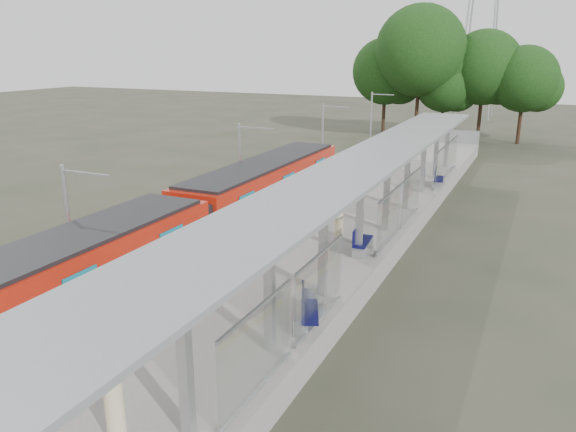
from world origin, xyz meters
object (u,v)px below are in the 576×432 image
Objects in this scene: bench_far at (437,177)px; info_pillar_far at (339,221)px; info_pillar_near at (114,406)px; bench_near at (307,308)px; litter_bin at (309,299)px; bench_mid at (361,239)px; train at (185,230)px.

bench_far is 11.68m from info_pillar_far.
info_pillar_near reaches higher than bench_far.
info_pillar_far is at bearing 79.85° from bench_near.
bench_mid is at bearing 91.49° from litter_bin.
info_pillar_far is (-0.28, 14.93, -0.08)m from info_pillar_near.
bench_mid is at bearing -48.78° from info_pillar_far.
bench_mid is 5.88m from litter_bin.
bench_mid reaches higher than bench_far.
train is 7.11m from litter_bin.
bench_far is at bearing 105.70° from info_pillar_near.
info_pillar_near is at bearing -102.34° from bench_far.
litter_bin is at bearing 99.16° from info_pillar_near.
bench_far is at bearing 66.49° from train.
litter_bin is at bearing 85.65° from bench_near.
litter_bin is (0.15, -5.88, -0.17)m from bench_mid.
bench_near reaches higher than bench_far.
bench_near is at bearing -90.88° from bench_mid.
litter_bin is (6.57, -2.66, -0.60)m from train.
train is at bearing 157.94° from litter_bin.
bench_far is 26.47m from info_pillar_near.
bench_near is 8.72m from info_pillar_far.
bench_far is 1.02× the size of info_pillar_far.
bench_mid is 1.02× the size of bench_far.
litter_bin is at bearing -22.06° from train.
bench_near is at bearing -98.70° from bench_far.
bench_mid is at bearing 70.52° from bench_near.
train is 15.76× the size of bench_mid.
bench_mid is 1.04× the size of info_pillar_far.
info_pillar_far is (4.88, 4.85, -0.33)m from train.
bench_mid is at bearing 104.51° from info_pillar_near.
info_pillar_near reaches higher than bench_near.
bench_far reaches higher than litter_bin.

